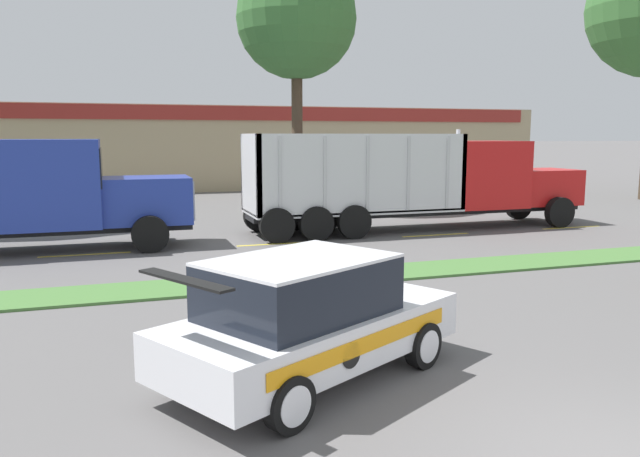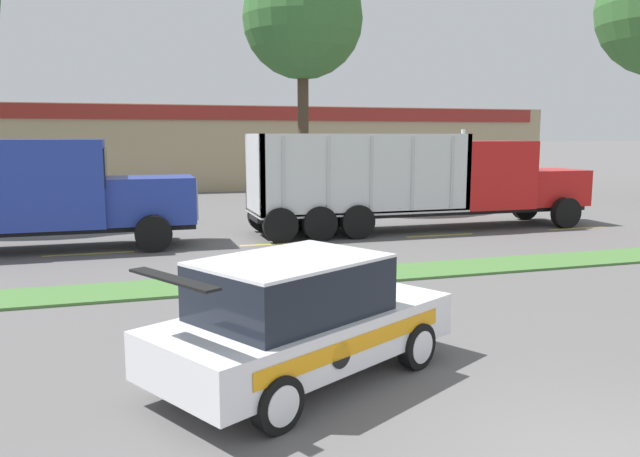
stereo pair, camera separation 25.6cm
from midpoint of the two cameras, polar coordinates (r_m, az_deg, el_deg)
The scene contains 10 objects.
grass_verge at distance 14.29m, azimuth 0.09°, elevation -4.46°, with size 120.00×1.59×0.06m, color #477538.
centre_line_3 at distance 18.32m, azimuth -21.06°, elevation -2.23°, with size 2.40×0.14×0.01m, color yellow.
centre_line_4 at distance 18.82m, azimuth -4.43°, elevation -1.41°, with size 2.40×0.14×0.01m, color yellow.
centre_line_5 at distance 20.77m, azimuth 10.19°, elevation -0.59°, with size 2.40×0.14×0.01m, color yellow.
centre_line_6 at distance 23.80m, azimuth 21.70°, elevation 0.09°, with size 2.40×0.14×0.01m, color yellow.
dump_truck_lead at distance 19.23m, azimuth -27.51°, elevation 2.76°, with size 11.93×2.59×3.46m.
dump_truck_mid at distance 22.32m, azimuth 11.16°, elevation 4.04°, with size 12.23×2.68×3.44m.
rally_car at distance 8.31m, azimuth -1.98°, elevation -8.12°, with size 4.61×3.68×1.72m.
store_building_backdrop at distance 43.08m, azimuth -6.24°, elevation 7.45°, with size 35.62×12.10×4.96m.
tree_behind_left at distance 27.56m, azimuth -2.45°, elevation 19.66°, with size 5.05×5.05×11.89m.
Camera 1 is at (-4.52, -4.16, 3.24)m, focal length 35.00 mm.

